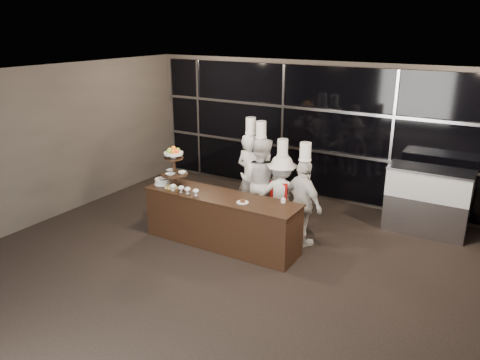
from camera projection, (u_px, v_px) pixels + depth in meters
The scene contains 14 objects.
room at pixel (197, 210), 5.86m from camera, with size 10.00×10.00×10.00m.
window_wall at pixel (334, 134), 9.87m from camera, with size 8.60×0.10×2.80m.
buffet_counter at pixel (221, 220), 8.17m from camera, with size 2.84×0.74×0.92m.
display_stand at pixel (174, 164), 8.38m from camera, with size 0.48×0.48×0.74m.
compotes at pixel (184, 189), 8.12m from camera, with size 0.61×0.11×0.12m.
layer_cake at pixel (162, 181), 8.58m from camera, with size 0.30×0.30×0.11m.
pastry_squares at pixel (171, 187), 8.35m from camera, with size 0.20×0.13×0.05m.
small_plate at pixel (243, 202), 7.70m from camera, with size 0.20×0.20×0.05m.
chef_cup at pixel (283, 201), 7.70m from camera, with size 0.08×0.08×0.07m, color white.
display_case at pixel (428, 197), 8.60m from camera, with size 1.47×0.64×1.24m.
chef_a at pixel (250, 177), 9.06m from camera, with size 0.73×0.57×2.07m.
chef_b at pixel (260, 182), 8.84m from camera, with size 0.92×0.75×2.05m.
chef_c at pixel (281, 194), 8.53m from camera, with size 1.09×0.83×1.80m.
chef_d at pixel (303, 202), 8.06m from camera, with size 0.98×0.76×1.86m.
Camera 1 is at (3.24, -4.39, 3.72)m, focal length 35.00 mm.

